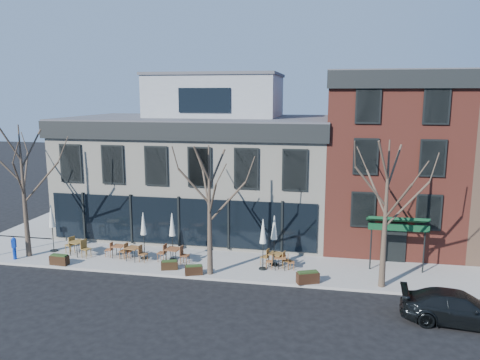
% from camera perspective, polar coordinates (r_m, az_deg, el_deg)
% --- Properties ---
extents(ground, '(120.00, 120.00, 0.00)m').
position_cam_1_polar(ground, '(30.41, -7.32, -8.44)').
color(ground, black).
rests_on(ground, ground).
extents(sidewalk_front, '(33.50, 4.70, 0.15)m').
position_cam_1_polar(sidewalk_front, '(27.60, -2.21, -10.19)').
color(sidewalk_front, gray).
rests_on(sidewalk_front, ground).
extents(sidewalk_side, '(4.50, 12.00, 0.15)m').
position_cam_1_polar(sidewalk_side, '(40.25, -20.02, -4.20)').
color(sidewalk_side, gray).
rests_on(sidewalk_side, ground).
extents(corner_building, '(18.39, 10.39, 11.10)m').
position_cam_1_polar(corner_building, '(34.00, -4.73, 1.81)').
color(corner_building, beige).
rests_on(corner_building, ground).
extents(red_brick_building, '(8.20, 11.78, 11.18)m').
position_cam_1_polar(red_brick_building, '(32.77, 17.56, 2.65)').
color(red_brick_building, maroon).
rests_on(red_brick_building, ground).
extents(tree_corner, '(3.93, 3.98, 7.92)m').
position_cam_1_polar(tree_corner, '(30.38, -24.87, -1.07)').
color(tree_corner, '#382B21').
rests_on(tree_corner, sidewalk_front).
extents(tree_mid, '(3.50, 3.55, 7.04)m').
position_cam_1_polar(tree_mid, '(24.92, -3.72, -3.52)').
color(tree_mid, '#382B21').
rests_on(tree_mid, sidewalk_front).
extents(tree_right, '(3.72, 3.77, 7.48)m').
position_cam_1_polar(tree_right, '(24.26, 17.36, -3.81)').
color(tree_right, '#382B21').
rests_on(tree_right, sidewalk_front).
extents(parked_sedan, '(4.94, 2.32, 1.39)m').
position_cam_1_polar(parked_sedan, '(22.94, 25.10, -13.95)').
color(parked_sedan, black).
rests_on(parked_sedan, ground).
extents(call_box, '(0.27, 0.27, 1.37)m').
position_cam_1_polar(call_box, '(30.92, -25.83, -7.41)').
color(call_box, '#0C30A4').
rests_on(call_box, sidewalk_front).
extents(cafe_set_0, '(2.04, 1.20, 1.06)m').
position_cam_1_polar(cafe_set_0, '(30.27, -19.16, -7.66)').
color(cafe_set_0, brown).
rests_on(cafe_set_0, sidewalk_front).
extents(cafe_set_1, '(1.69, 0.68, 0.89)m').
position_cam_1_polar(cafe_set_1, '(29.20, -14.59, -8.25)').
color(cafe_set_1, brown).
rests_on(cafe_set_1, sidewalk_front).
extents(cafe_set_2, '(1.89, 0.87, 0.97)m').
position_cam_1_polar(cafe_set_2, '(28.48, -12.89, -8.57)').
color(cafe_set_2, brown).
rests_on(cafe_set_2, sidewalk_front).
extents(cafe_set_3, '(2.01, 0.89, 1.04)m').
position_cam_1_polar(cafe_set_3, '(27.68, -8.14, -8.89)').
color(cafe_set_3, brown).
rests_on(cafe_set_3, sidewalk_front).
extents(cafe_set_4, '(1.66, 0.71, 0.86)m').
position_cam_1_polar(cafe_set_4, '(26.58, 4.91, -9.86)').
color(cafe_set_4, brown).
rests_on(cafe_set_4, sidewalk_front).
extents(cafe_set_5, '(1.87, 0.92, 0.96)m').
position_cam_1_polar(cafe_set_5, '(26.88, 4.37, -9.50)').
color(cafe_set_5, brown).
rests_on(cafe_set_5, sidewalk_front).
extents(umbrella_0, '(0.47, 0.47, 2.95)m').
position_cam_1_polar(umbrella_0, '(31.12, -21.99, -4.40)').
color(umbrella_0, black).
rests_on(umbrella_0, sidewalk_front).
extents(umbrella_1, '(0.45, 0.45, 2.82)m').
position_cam_1_polar(umbrella_1, '(28.20, -11.69, -5.54)').
color(umbrella_1, black).
rests_on(umbrella_1, sidewalk_front).
extents(umbrella_2, '(0.46, 0.46, 2.87)m').
position_cam_1_polar(umbrella_2, '(27.60, -8.27, -5.71)').
color(umbrella_2, black).
rests_on(umbrella_2, sidewalk_front).
extents(umbrella_3, '(0.46, 0.46, 2.89)m').
position_cam_1_polar(umbrella_3, '(25.97, 2.83, -6.61)').
color(umbrella_3, black).
rests_on(umbrella_3, sidewalk_front).
extents(umbrella_4, '(0.47, 0.47, 2.91)m').
position_cam_1_polar(umbrella_4, '(26.67, 4.20, -6.12)').
color(umbrella_4, black).
rests_on(umbrella_4, sidewalk_front).
extents(planter_0, '(1.09, 0.50, 0.60)m').
position_cam_1_polar(planter_0, '(29.09, -21.16, -9.04)').
color(planter_0, black).
rests_on(planter_0, sidewalk_front).
extents(planter_1, '(0.99, 0.63, 0.52)m').
position_cam_1_polar(planter_1, '(26.78, -8.59, -10.20)').
color(planter_1, black).
rests_on(planter_1, sidewalk_front).
extents(planter_2, '(1.03, 0.69, 0.53)m').
position_cam_1_polar(planter_2, '(25.89, -5.66, -10.85)').
color(planter_2, black).
rests_on(planter_2, sidewalk_front).
extents(planter_3, '(1.23, 0.87, 0.64)m').
position_cam_1_polar(planter_3, '(24.92, 8.26, -11.65)').
color(planter_3, black).
rests_on(planter_3, sidewalk_front).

